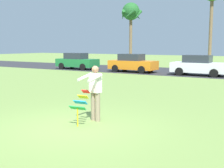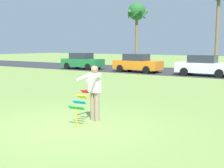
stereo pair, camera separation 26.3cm
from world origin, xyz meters
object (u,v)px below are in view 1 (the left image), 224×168
parked_car_orange (132,63)px  person_kite_flyer (95,91)px  parked_car_white (199,66)px  palm_tree_left_near (131,14)px  parked_car_green (77,61)px  kite_held (80,103)px

parked_car_orange → person_kite_flyer: bearing=-66.9°
parked_car_white → palm_tree_left_near: bearing=139.2°
parked_car_green → parked_car_white: same height
person_kite_flyer → parked_car_orange: (-6.58, 15.46, -0.18)m
person_kite_flyer → kite_held: bearing=-98.4°
parked_car_orange → parked_car_white: bearing=-0.0°
parked_car_green → parked_car_white: 11.88m
parked_car_green → parked_car_orange: same height
kite_held → parked_car_white: bearing=92.6°
parked_car_green → parked_car_orange: 6.12m
person_kite_flyer → parked_car_green: 20.01m
kite_held → palm_tree_left_near: (-11.48, 25.36, 5.45)m
parked_car_green → parked_car_white: (11.88, -0.00, 0.00)m
parked_car_orange → parked_car_white: same height
person_kite_flyer → palm_tree_left_near: (-11.58, 24.73, 5.17)m
kite_held → parked_car_white: 16.10m
person_kite_flyer → palm_tree_left_near: palm_tree_left_near is taller
palm_tree_left_near → parked_car_orange: bearing=-61.7°
kite_held → parked_car_green: bearing=128.1°
kite_held → palm_tree_left_near: 28.37m
palm_tree_left_near → parked_car_white: bearing=-40.8°
parked_car_green → palm_tree_left_near: 10.76m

